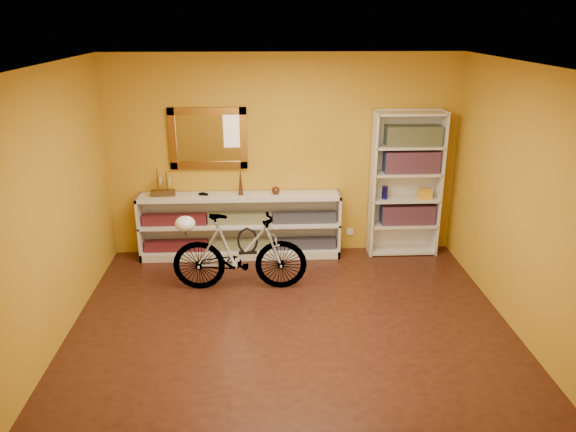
{
  "coord_description": "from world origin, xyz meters",
  "views": [
    {
      "loc": [
        -0.27,
        -5.04,
        3.01
      ],
      "look_at": [
        0.0,
        0.7,
        0.95
      ],
      "focal_mm": 34.93,
      "sensor_mm": 36.0,
      "label": 1
    }
  ],
  "objects_px": {
    "bicycle": "(240,252)",
    "helmet": "(185,224)",
    "bookcase": "(406,184)",
    "console_unit": "(240,226)"
  },
  "relations": [
    {
      "from": "bookcase",
      "to": "bicycle",
      "type": "bearing_deg",
      "value": -155.38
    },
    {
      "from": "bookcase",
      "to": "helmet",
      "type": "relative_size",
      "value": 8.25
    },
    {
      "from": "helmet",
      "to": "bicycle",
      "type": "bearing_deg",
      "value": -1.17
    },
    {
      "from": "bicycle",
      "to": "helmet",
      "type": "relative_size",
      "value": 6.83
    },
    {
      "from": "helmet",
      "to": "bookcase",
      "type": "bearing_deg",
      "value": 19.43
    },
    {
      "from": "bookcase",
      "to": "helmet",
      "type": "height_order",
      "value": "bookcase"
    },
    {
      "from": "console_unit",
      "to": "helmet",
      "type": "distance_m",
      "value": 1.17
    },
    {
      "from": "console_unit",
      "to": "bicycle",
      "type": "bearing_deg",
      "value": -88.4
    },
    {
      "from": "console_unit",
      "to": "bookcase",
      "type": "relative_size",
      "value": 1.37
    },
    {
      "from": "bookcase",
      "to": "helmet",
      "type": "bearing_deg",
      "value": -160.57
    }
  ]
}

